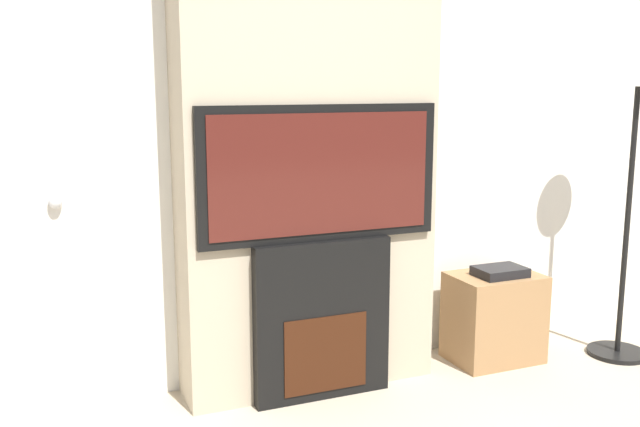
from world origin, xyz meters
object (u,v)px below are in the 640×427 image
fireplace (320,319)px  media_stand (494,316)px  television (320,173)px  floor_lamp (632,167)px

fireplace → media_stand: size_ratio=1.45×
television → fireplace: bearing=90.0°
fireplace → floor_lamp: floor_lamp is taller
fireplace → floor_lamp: 1.88m
television → media_stand: bearing=2.7°
television → floor_lamp: bearing=-5.4°
floor_lamp → television: bearing=174.6°
floor_lamp → media_stand: size_ratio=2.97×
media_stand → fireplace: bearing=-177.5°
floor_lamp → media_stand: bearing=162.8°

